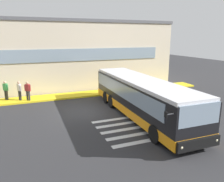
% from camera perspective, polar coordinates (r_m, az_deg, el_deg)
% --- Properties ---
extents(ground_plane, '(80.00, 90.00, 0.02)m').
position_cam_1_polar(ground_plane, '(16.95, -6.90, -5.27)').
color(ground_plane, '#2B2B2D').
rests_on(ground_plane, ground).
extents(bay_paint_stripes, '(4.40, 3.96, 0.01)m').
position_cam_1_polar(bay_paint_stripes, '(13.94, 5.76, -9.50)').
color(bay_paint_stripes, silver).
rests_on(bay_paint_stripes, ground).
extents(terminal_building, '(25.33, 13.80, 7.22)m').
position_cam_1_polar(terminal_building, '(27.45, -14.91, 9.40)').
color(terminal_building, beige).
rests_on(terminal_building, ground).
extents(boarding_curb, '(27.53, 2.00, 0.15)m').
position_cam_1_polar(boarding_curb, '(21.41, -10.21, -1.09)').
color(boarding_curb, yellow).
rests_on(boarding_curb, ground).
extents(bus_main_foreground, '(3.17, 11.79, 2.70)m').
position_cam_1_polar(bus_main_foreground, '(15.60, 7.37, -1.80)').
color(bus_main_foreground, black).
rests_on(bus_main_foreground, ground).
extents(passenger_near_column, '(0.46, 0.43, 1.68)m').
position_cam_1_polar(passenger_near_column, '(21.25, -25.83, 0.40)').
color(passenger_near_column, '#2D2D33').
rests_on(passenger_near_column, boarding_curb).
extents(passenger_by_doorway, '(0.38, 0.52, 1.68)m').
position_cam_1_polar(passenger_by_doorway, '(20.58, -22.87, 0.30)').
color(passenger_by_doorway, '#2D2D33').
rests_on(passenger_by_doorway, boarding_curb).
extents(passenger_at_curb_edge, '(0.52, 0.50, 1.68)m').
position_cam_1_polar(passenger_at_curb_edge, '(20.27, -20.95, 0.38)').
color(passenger_at_curb_edge, '#2D2D33').
rests_on(passenger_at_curb_edge, boarding_curb).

